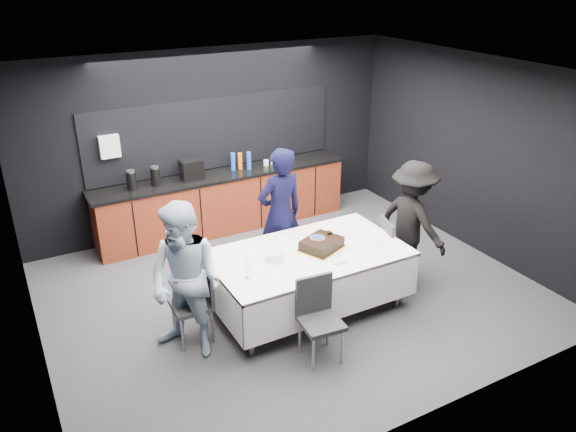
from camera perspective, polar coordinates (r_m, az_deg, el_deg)
The scene contains 18 objects.
ground at distance 7.37m, azimuth 0.38°, elevation -7.73°, with size 6.00×6.00×0.00m, color #403F44.
room_shell at distance 6.57m, azimuth 0.42°, elevation 6.11°, with size 6.04×5.04×2.82m.
kitchenette at distance 8.91m, azimuth -6.65°, elevation 1.96°, with size 4.10×0.64×2.05m.
party_table at distance 6.75m, azimuth 2.05°, elevation -4.71°, with size 2.32×1.32×0.78m.
cake_assembly at distance 6.74m, azimuth 3.42°, elevation -2.83°, with size 0.61×0.56×0.16m.
plate_stack at distance 6.49m, azimuth -1.35°, elevation -4.07°, with size 0.21×0.21×0.10m, color white.
loose_plate_near at distance 6.27m, azimuth 0.16°, elevation -5.63°, with size 0.21×0.21×0.01m, color white.
loose_plate_right_a at distance 7.13m, azimuth 6.25°, elevation -1.85°, with size 0.20×0.20×0.01m, color white.
loose_plate_right_b at distance 6.94m, azimuth 9.04°, elevation -2.82°, with size 0.20×0.20×0.01m, color white.
loose_plate_far at distance 7.04m, azimuth 1.19°, elevation -2.07°, with size 0.20×0.20×0.01m, color white.
fork_pile at distance 6.48m, azimuth 5.16°, elevation -4.60°, with size 0.16×0.10×0.03m, color white.
champagne_flute at distance 6.10m, azimuth -4.20°, elevation -5.00°, with size 0.06×0.06×0.22m.
chair_left at distance 6.37m, azimuth -9.19°, elevation -8.10°, with size 0.43×0.43×0.92m.
chair_right at distance 7.45m, azimuth 10.60°, elevation -3.10°, with size 0.51×0.51×0.92m.
chair_near at distance 6.04m, azimuth 3.06°, elevation -9.76°, with size 0.46×0.46×0.92m.
person_center at distance 7.33m, azimuth -0.79°, elevation 0.14°, with size 0.66×0.44×1.82m, color black.
person_left at distance 6.00m, azimuth -10.34°, elevation -6.58°, with size 0.85×0.66×1.76m, color #AAC0D6.
person_right at distance 7.54m, azimuth 12.47°, elevation -0.51°, with size 1.06×0.61×1.64m, color black.
Camera 1 is at (-3.04, -5.45, 3.93)m, focal length 35.00 mm.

